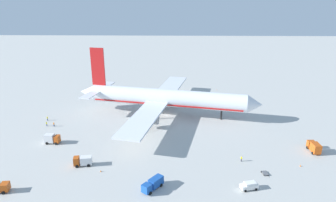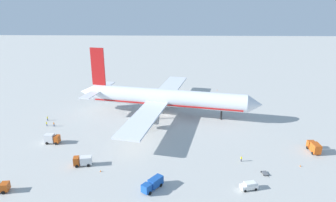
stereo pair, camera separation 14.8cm
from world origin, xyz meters
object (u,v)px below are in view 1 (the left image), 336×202
ground_worker_3 (54,124)px  baggage_cart_0 (265,173)px  ground_worker_1 (47,118)px  traffic_cone_2 (217,90)px  service_truck_1 (314,147)px  ground_worker_0 (47,124)px  traffic_cone_0 (300,166)px  airliner (164,98)px  service_van (249,186)px  service_truck_4 (52,138)px  ground_worker_2 (241,159)px  traffic_cone_1 (101,171)px  service_truck_2 (83,161)px  service_truck_0 (153,184)px

ground_worker_3 → baggage_cart_0: bearing=-23.3°
ground_worker_1 → traffic_cone_2: size_ratio=3.25×
service_truck_1 → traffic_cone_2: bearing=107.8°
ground_worker_0 → traffic_cone_0: 89.41m
baggage_cart_0 → airliner: bearing=123.8°
service_van → ground_worker_0: service_van is taller
airliner → service_truck_1: size_ratio=13.21×
service_truck_4 → ground_worker_3: size_ratio=2.77×
ground_worker_1 → traffic_cone_0: 93.05m
ground_worker_3 → traffic_cone_0: (82.40, -26.42, -0.62)m
service_van → traffic_cone_0: service_van is taller
ground_worker_2 → traffic_cone_0: size_ratio=3.19×
ground_worker_2 → traffic_cone_2: 74.05m
traffic_cone_1 → service_truck_4: bearing=140.3°
baggage_cart_0 → traffic_cone_2: bearing=91.9°
service_truck_1 → baggage_cart_0: 23.13m
service_truck_1 → service_truck_2: 71.14m
ground_worker_0 → traffic_cone_0: ground_worker_0 is taller
service_van → traffic_cone_2: size_ratio=8.62×
ground_worker_3 → airliner: bearing=18.4°
baggage_cart_0 → ground_worker_0: size_ratio=1.69×
airliner → traffic_cone_1: (-15.94, -44.57, -6.99)m
traffic_cone_2 → service_truck_1: bearing=-72.2°
ground_worker_2 → traffic_cone_1: (-40.47, -6.80, -0.62)m
service_truck_2 → ground_worker_2: 46.46m
service_truck_1 → ground_worker_2: size_ratio=3.34×
service_truck_1 → traffic_cone_1: 65.95m
service_truck_0 → ground_worker_2: 29.01m
service_truck_4 → ground_worker_0: service_truck_4 is taller
traffic_cone_0 → traffic_cone_1: bearing=-175.6°
service_truck_2 → service_truck_4: bearing=136.7°
service_truck_1 → ground_worker_0: bearing=169.2°
airliner → service_truck_2: airliner is taller
ground_worker_2 → airliner: bearing=123.0°
traffic_cone_2 → traffic_cone_0: bearing=-79.6°
traffic_cone_1 → traffic_cone_2: same height
ground_worker_2 → traffic_cone_0: ground_worker_2 is taller
airliner → service_truck_2: bearing=-117.8°
service_truck_0 → ground_worker_0: bearing=138.4°
service_truck_2 → ground_worker_2: size_ratio=3.08×
service_truck_0 → traffic_cone_1: service_truck_0 is taller
service_van → traffic_cone_0: size_ratio=8.62×
airliner → ground_worker_3: size_ratio=44.00×
service_truck_0 → ground_worker_1: (-45.58, 44.08, -0.59)m
service_van → ground_worker_3: service_van is taller
service_van → traffic_cone_2: (3.31, 87.72, -0.76)m
service_truck_1 → service_truck_4: bearing=177.5°
airliner → ground_worker_0: bearing=-163.1°
service_truck_1 → traffic_cone_0: (-7.60, -8.93, -1.45)m
traffic_cone_2 → service_van: bearing=-92.2°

